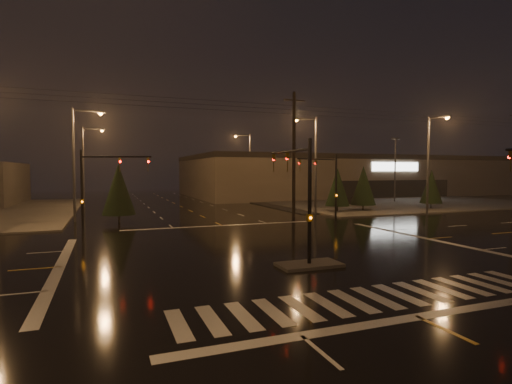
# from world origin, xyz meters

# --- Properties ---
(ground) EXTENTS (140.00, 140.00, 0.00)m
(ground) POSITION_xyz_m (0.00, 0.00, 0.00)
(ground) COLOR black
(ground) RESTS_ON ground
(sidewalk_ne) EXTENTS (36.00, 36.00, 0.12)m
(sidewalk_ne) POSITION_xyz_m (30.00, 30.00, 0.06)
(sidewalk_ne) COLOR #43403C
(sidewalk_ne) RESTS_ON ground
(median_island) EXTENTS (3.00, 1.60, 0.15)m
(median_island) POSITION_xyz_m (0.00, -4.00, 0.07)
(median_island) COLOR #43403C
(median_island) RESTS_ON ground
(crosswalk) EXTENTS (15.00, 2.60, 0.01)m
(crosswalk) POSITION_xyz_m (0.00, -9.00, 0.01)
(crosswalk) COLOR beige
(crosswalk) RESTS_ON ground
(stop_bar_near) EXTENTS (16.00, 0.50, 0.01)m
(stop_bar_near) POSITION_xyz_m (0.00, -11.00, 0.01)
(stop_bar_near) COLOR beige
(stop_bar_near) RESTS_ON ground
(stop_bar_far) EXTENTS (16.00, 0.50, 0.01)m
(stop_bar_far) POSITION_xyz_m (0.00, 11.00, 0.01)
(stop_bar_far) COLOR beige
(stop_bar_far) RESTS_ON ground
(parking_lot) EXTENTS (50.00, 24.00, 0.08)m
(parking_lot) POSITION_xyz_m (35.00, 28.00, 0.04)
(parking_lot) COLOR black
(parking_lot) RESTS_ON ground
(retail_building) EXTENTS (60.20, 28.30, 7.20)m
(retail_building) POSITION_xyz_m (35.00, 45.99, 3.84)
(retail_building) COLOR brown
(retail_building) RESTS_ON ground
(signal_mast_median) EXTENTS (0.25, 4.59, 6.00)m
(signal_mast_median) POSITION_xyz_m (0.00, -3.07, 3.75)
(signal_mast_median) COLOR black
(signal_mast_median) RESTS_ON ground
(signal_mast_ne) EXTENTS (4.84, 1.86, 6.00)m
(signal_mast_ne) POSITION_xyz_m (9.50, 10.14, 3.79)
(signal_mast_ne) COLOR black
(signal_mast_ne) RESTS_ON ground
(signal_mast_nw) EXTENTS (4.84, 1.86, 6.00)m
(signal_mast_nw) POSITION_xyz_m (-9.50, 10.14, 3.79)
(signal_mast_nw) COLOR black
(signal_mast_nw) RESTS_ON ground
(streetlight_1) EXTENTS (2.77, 0.32, 10.00)m
(streetlight_1) POSITION_xyz_m (-11.18, 18.00, 5.80)
(streetlight_1) COLOR #38383A
(streetlight_1) RESTS_ON ground
(streetlight_2) EXTENTS (2.77, 0.32, 10.00)m
(streetlight_2) POSITION_xyz_m (-11.18, 34.00, 5.80)
(streetlight_2) COLOR #38383A
(streetlight_2) RESTS_ON ground
(streetlight_3) EXTENTS (2.77, 0.32, 10.00)m
(streetlight_3) POSITION_xyz_m (11.18, 16.00, 5.80)
(streetlight_3) COLOR #38383A
(streetlight_3) RESTS_ON ground
(streetlight_4) EXTENTS (2.77, 0.32, 10.00)m
(streetlight_4) POSITION_xyz_m (11.18, 36.00, 5.80)
(streetlight_4) COLOR #38383A
(streetlight_4) RESTS_ON ground
(streetlight_6) EXTENTS (0.32, 2.77, 10.00)m
(streetlight_6) POSITION_xyz_m (22.00, 11.18, 5.80)
(streetlight_6) COLOR #38383A
(streetlight_6) RESTS_ON ground
(utility_pole_1) EXTENTS (2.20, 0.32, 12.00)m
(utility_pole_1) POSITION_xyz_m (8.00, 14.00, 6.13)
(utility_pole_1) COLOR black
(utility_pole_1) RESTS_ON ground
(conifer_0) EXTENTS (2.62, 2.62, 4.80)m
(conifer_0) POSITION_xyz_m (14.74, 16.94, 2.75)
(conifer_0) COLOR black
(conifer_0) RESTS_ON ground
(conifer_1) EXTENTS (2.80, 2.80, 5.07)m
(conifer_1) POSITION_xyz_m (18.19, 17.10, 2.88)
(conifer_1) COLOR black
(conifer_1) RESTS_ON ground
(conifer_2) EXTENTS (2.53, 2.53, 4.65)m
(conifer_2) POSITION_xyz_m (27.06, 16.14, 2.67)
(conifer_2) COLOR black
(conifer_2) RESTS_ON ground
(conifer_3) EXTENTS (2.84, 2.84, 5.13)m
(conifer_3) POSITION_xyz_m (-7.86, 15.95, 2.91)
(conifer_3) COLOR black
(conifer_3) RESTS_ON ground
(car_parked) EXTENTS (1.66, 4.01, 1.36)m
(car_parked) POSITION_xyz_m (22.03, 23.35, 0.68)
(car_parked) COLOR black
(car_parked) RESTS_ON ground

